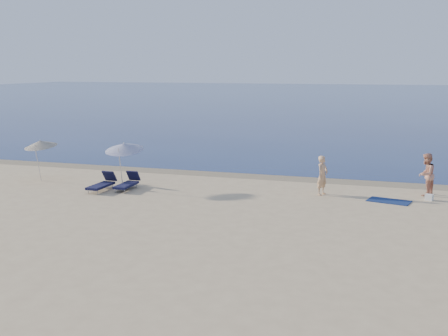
# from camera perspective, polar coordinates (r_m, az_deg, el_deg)

# --- Properties ---
(sea) EXTENTS (240.00, 160.00, 0.01)m
(sea) POSITION_cam_1_polar(r_m,az_deg,el_deg) (109.23, 14.85, 6.93)
(sea) COLOR #0C1C4C
(sea) RESTS_ON ground
(wet_sand_strip) EXTENTS (240.00, 1.60, 0.00)m
(wet_sand_strip) POSITION_cam_1_polar(r_m,az_deg,el_deg) (29.32, 7.79, -1.11)
(wet_sand_strip) COLOR #847254
(wet_sand_strip) RESTS_ON ground
(person_left) EXTENTS (0.66, 0.77, 1.79)m
(person_left) POSITION_cam_1_polar(r_m,az_deg,el_deg) (25.71, 9.97, -0.74)
(person_left) COLOR tan
(person_left) RESTS_ON ground
(person_right) EXTENTS (1.02, 1.13, 1.92)m
(person_right) POSITION_cam_1_polar(r_m,az_deg,el_deg) (26.79, 19.85, -0.62)
(person_right) COLOR tan
(person_right) RESTS_ON ground
(beach_towel) EXTENTS (1.95, 1.38, 0.03)m
(beach_towel) POSITION_cam_1_polar(r_m,az_deg,el_deg) (25.29, 16.41, -3.24)
(beach_towel) COLOR #0E1D49
(beach_towel) RESTS_ON ground
(white_bag) EXTENTS (0.38, 0.35, 0.27)m
(white_bag) POSITION_cam_1_polar(r_m,az_deg,el_deg) (25.99, 20.11, -2.82)
(white_bag) COLOR silver
(white_bag) RESTS_ON ground
(umbrella_near) EXTENTS (1.94, 1.96, 2.38)m
(umbrella_near) POSITION_cam_1_polar(r_m,az_deg,el_deg) (26.85, -10.12, 2.13)
(umbrella_near) COLOR silver
(umbrella_near) RESTS_ON ground
(umbrella_far) EXTENTS (2.04, 2.06, 2.21)m
(umbrella_far) POSITION_cam_1_polar(r_m,az_deg,el_deg) (29.86, -18.16, 2.37)
(umbrella_far) COLOR silver
(umbrella_far) RESTS_ON ground
(lounger_left) EXTENTS (0.67, 1.90, 0.83)m
(lounger_left) POSITION_cam_1_polar(r_m,az_deg,el_deg) (26.97, -12.28, -1.59)
(lounger_left) COLOR #131436
(lounger_left) RESTS_ON ground
(lounger_right) EXTENTS (0.61, 1.81, 0.79)m
(lounger_right) POSITION_cam_1_polar(r_m,az_deg,el_deg) (26.96, -9.78, -1.54)
(lounger_right) COLOR #141538
(lounger_right) RESTS_ON ground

